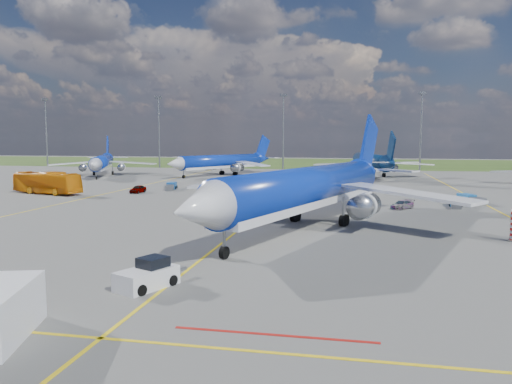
% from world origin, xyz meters
% --- Properties ---
extents(ground, '(400.00, 400.00, 0.00)m').
position_xyz_m(ground, '(0.00, 0.00, 0.00)').
color(ground, '#50504E').
rests_on(ground, ground).
extents(grass_strip, '(400.00, 80.00, 0.01)m').
position_xyz_m(grass_strip, '(0.00, 150.00, 0.00)').
color(grass_strip, '#2D4719').
rests_on(grass_strip, ground).
extents(taxiway_lines, '(60.25, 160.00, 0.02)m').
position_xyz_m(taxiway_lines, '(0.17, 27.70, 0.01)').
color(taxiway_lines, yellow).
rests_on(taxiway_lines, ground).
extents(floodlight_masts, '(202.20, 0.50, 22.70)m').
position_xyz_m(floodlight_masts, '(10.00, 110.00, 12.56)').
color(floodlight_masts, slate).
rests_on(floodlight_masts, ground).
extents(bg_jet_nw, '(40.63, 45.46, 9.80)m').
position_xyz_m(bg_jet_nw, '(-50.93, 74.63, 0.00)').
color(bg_jet_nw, '#0B2A9E').
rests_on(bg_jet_nw, ground).
extents(bg_jet_nnw, '(44.03, 47.53, 10.00)m').
position_xyz_m(bg_jet_nnw, '(-21.63, 81.38, 0.00)').
color(bg_jet_nnw, '#0B2A9E').
rests_on(bg_jet_nnw, ground).
extents(bg_jet_n, '(38.38, 45.93, 10.63)m').
position_xyz_m(bg_jet_n, '(15.55, 85.47, 0.00)').
color(bg_jet_n, '#071D40').
rests_on(bg_jet_n, ground).
extents(main_airliner, '(49.23, 56.16, 12.32)m').
position_xyz_m(main_airliner, '(6.84, 11.11, 0.00)').
color(main_airliner, '#0B2A9E').
rests_on(main_airliner, ground).
extents(pushback_tug, '(3.49, 5.49, 1.87)m').
position_xyz_m(pushback_tug, '(-1.10, -11.90, 0.75)').
color(pushback_tug, silver).
rests_on(pushback_tug, ground).
extents(apron_bus, '(13.85, 6.80, 3.76)m').
position_xyz_m(apron_bus, '(-39.70, 34.93, 1.88)').
color(apron_bus, orange).
rests_on(apron_bus, ground).
extents(service_car_a, '(1.77, 4.03, 1.35)m').
position_xyz_m(service_car_a, '(-25.14, 39.21, 0.67)').
color(service_car_a, '#999999').
rests_on(service_car_a, ground).
extents(service_car_b, '(5.61, 3.08, 1.49)m').
position_xyz_m(service_car_b, '(-7.90, 35.77, 0.74)').
color(service_car_b, '#999999').
rests_on(service_car_b, ground).
extents(service_car_c, '(3.74, 4.09, 1.15)m').
position_xyz_m(service_car_c, '(17.94, 27.89, 0.57)').
color(service_car_c, '#999999').
rests_on(service_car_c, ground).
extents(baggage_tug_w, '(3.16, 5.64, 1.23)m').
position_xyz_m(baggage_tug_w, '(28.25, 35.97, 0.57)').
color(baggage_tug_w, '#1A5A9C').
rests_on(baggage_tug_w, ground).
extents(baggage_tug_c, '(2.62, 5.69, 1.23)m').
position_xyz_m(baggage_tug_c, '(-21.66, 45.90, 0.58)').
color(baggage_tug_c, '#194F96').
rests_on(baggage_tug_c, ground).
extents(baggage_tug_e, '(2.12, 5.32, 1.16)m').
position_xyz_m(baggage_tug_e, '(25.39, 31.35, 0.54)').
color(baggage_tug_e, '#1B5FA4').
rests_on(baggage_tug_e, ground).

